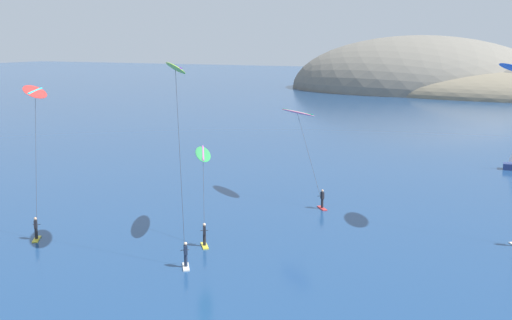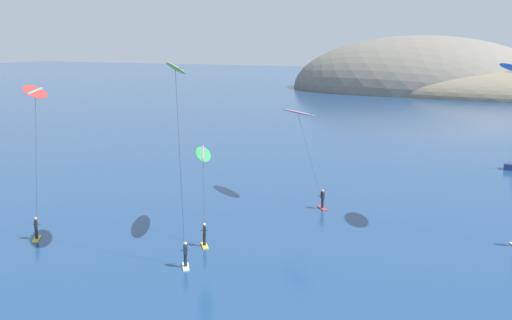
{
  "view_description": "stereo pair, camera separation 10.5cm",
  "coord_description": "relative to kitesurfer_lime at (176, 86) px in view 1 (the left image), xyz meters",
  "views": [
    {
      "loc": [
        14.73,
        -22.06,
        14.52
      ],
      "look_at": [
        -5.09,
        18.52,
        5.97
      ],
      "focal_mm": 45.0,
      "sensor_mm": 36.0,
      "label": 1
    },
    {
      "loc": [
        14.82,
        -22.01,
        14.52
      ],
      "look_at": [
        -5.09,
        18.52,
        5.97
      ],
      "focal_mm": 45.0,
      "sensor_mm": 36.0,
      "label": 2
    }
  ],
  "objects": [
    {
      "name": "headland_island",
      "position": [
        3.38,
        150.75,
        -11.5
      ],
      "size": [
        120.89,
        58.23,
        31.16
      ],
      "color": "slate",
      "rests_on": "ground"
    },
    {
      "name": "kitesurfer_red",
      "position": [
        -13.01,
        0.69,
        -1.54
      ],
      "size": [
        4.46,
        5.91,
        11.16
      ],
      "color": "yellow",
      "rests_on": "ground"
    },
    {
      "name": "kitesurfer_lime",
      "position": [
        0.0,
        0.0,
        0.0
      ],
      "size": [
        4.3,
        4.8,
        13.11
      ],
      "color": "silver",
      "rests_on": "ground"
    },
    {
      "name": "kitesurfer_green",
      "position": [
        -1.11,
        5.08,
        -5.82
      ],
      "size": [
        4.45,
        6.53,
        6.36
      ],
      "color": "yellow",
      "rests_on": "ground"
    },
    {
      "name": "kitesurfer_pink",
      "position": [
        1.11,
        18.45,
        -4.19
      ],
      "size": [
        6.84,
        5.78,
        8.19
      ],
      "color": "red",
      "rests_on": "ground"
    }
  ]
}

